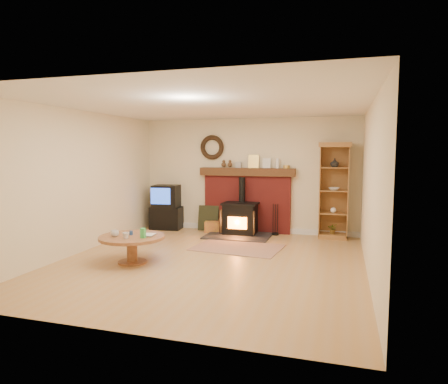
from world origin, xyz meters
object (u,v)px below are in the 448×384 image
(wood_stove, at_px, (240,219))
(curio_cabinet, at_px, (334,191))
(coffee_table, at_px, (132,241))
(tv_unit, at_px, (166,208))

(wood_stove, xyz_separation_m, curio_cabinet, (1.99, 0.28, 0.67))
(wood_stove, relative_size, coffee_table, 1.29)
(wood_stove, relative_size, curio_cabinet, 0.69)
(tv_unit, distance_m, curio_cabinet, 3.90)
(tv_unit, xyz_separation_m, coffee_table, (0.70, -2.88, -0.13))
(wood_stove, height_order, coffee_table, wood_stove)
(coffee_table, bearing_deg, tv_unit, 103.67)
(wood_stove, distance_m, tv_unit, 1.89)
(tv_unit, height_order, coffee_table, tv_unit)
(curio_cabinet, height_order, coffee_table, curio_cabinet)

